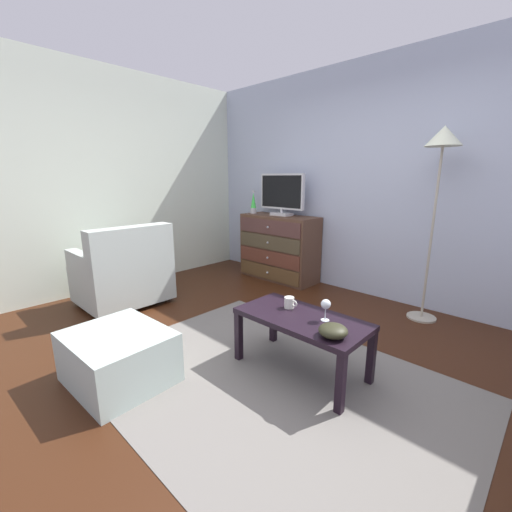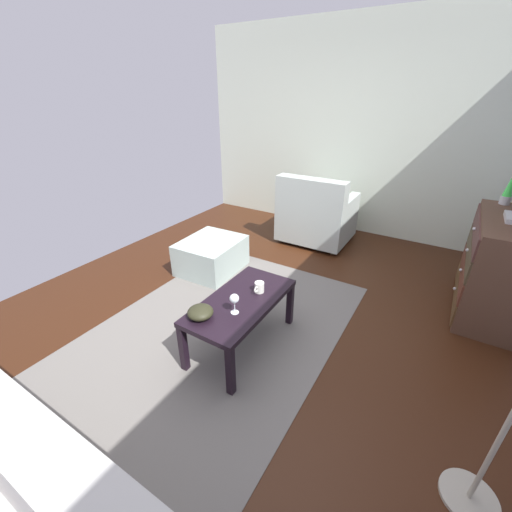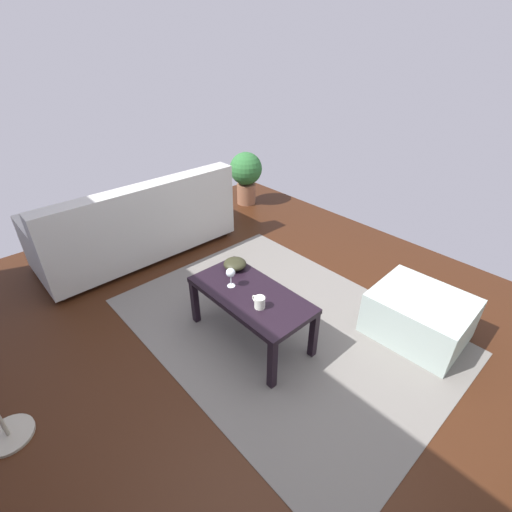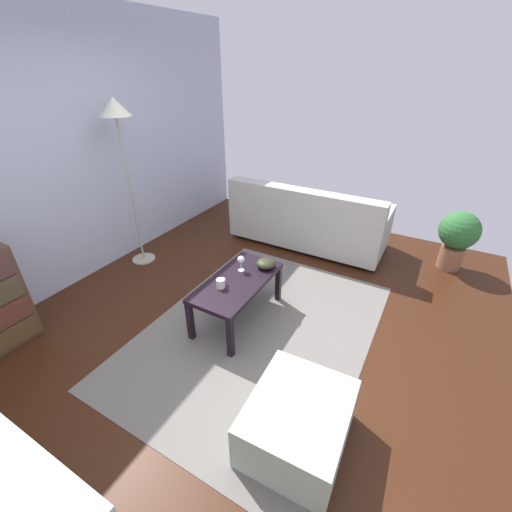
{
  "view_description": "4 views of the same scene",
  "coord_description": "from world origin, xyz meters",
  "views": [
    {
      "loc": [
        1.56,
        -1.76,
        1.42
      ],
      "look_at": [
        0.01,
        -0.13,
        0.88
      ],
      "focal_mm": 23.08,
      "sensor_mm": 36.0,
      "label": 1
    },
    {
      "loc": [
        1.98,
        1.26,
        1.88
      ],
      "look_at": [
        0.01,
        0.05,
        0.7
      ],
      "focal_mm": 22.83,
      "sensor_mm": 36.0,
      "label": 2
    },
    {
      "loc": [
        -1.33,
        1.48,
        2.07
      ],
      "look_at": [
        0.17,
        0.12,
        0.82
      ],
      "focal_mm": 25.45,
      "sensor_mm": 36.0,
      "label": 3
    },
    {
      "loc": [
        -1.86,
        -1.33,
        2.17
      ],
      "look_at": [
        0.29,
        -0.11,
        0.74
      ],
      "focal_mm": 23.45,
      "sensor_mm": 36.0,
      "label": 4
    }
  ],
  "objects": [
    {
      "name": "wine_glass",
      "position": [
        0.43,
        0.13,
        0.56
      ],
      "size": [
        0.07,
        0.07,
        0.16
      ],
      "color": "silver",
      "rests_on": "coffee_table"
    },
    {
      "name": "dresser",
      "position": [
        -1.34,
        1.76,
        0.45
      ],
      "size": [
        1.12,
        0.49,
        0.91
      ],
      "color": "#503426",
      "rests_on": "ground_plane"
    },
    {
      "name": "lava_lamp",
      "position": [
        -1.8,
        1.72,
        1.05
      ],
      "size": [
        0.09,
        0.09,
        0.33
      ],
      "color": "#B7B7BC",
      "rests_on": "dresser"
    },
    {
      "name": "mug",
      "position": [
        0.11,
        0.14,
        0.48
      ],
      "size": [
        0.11,
        0.08,
        0.08
      ],
      "color": "silver",
      "rests_on": "coffee_table"
    },
    {
      "name": "bowl_decorative",
      "position": [
        0.6,
        -0.05,
        0.48
      ],
      "size": [
        0.18,
        0.18,
        0.08
      ],
      "primitive_type": "ellipsoid",
      "color": "#2A2A19",
      "rests_on": "coffee_table"
    },
    {
      "name": "coffee_table",
      "position": [
        0.27,
        0.08,
        0.38
      ],
      "size": [
        0.96,
        0.48,
        0.44
      ],
      "color": "black",
      "rests_on": "ground_plane"
    },
    {
      "name": "area_rug",
      "position": [
        0.2,
        -0.2,
        0.0
      ],
      "size": [
        2.6,
        1.9,
        0.01
      ],
      "primitive_type": "cube",
      "color": "slate",
      "rests_on": "ground_plane"
    },
    {
      "name": "wall_plain_left",
      "position": [
        -2.73,
        0.0,
        1.37
      ],
      "size": [
        0.12,
        4.62,
        2.73
      ],
      "primitive_type": "cube",
      "color": "silver",
      "rests_on": "ground_plane"
    },
    {
      "name": "ground_plane",
      "position": [
        0.0,
        0.0,
        -0.03
      ],
      "size": [
        5.94,
        4.62,
        0.05
      ],
      "primitive_type": "cube",
      "color": "#371B0D"
    },
    {
      "name": "armchair",
      "position": [
        -1.96,
        -0.22,
        0.37
      ],
      "size": [
        0.8,
        0.9,
        0.92
      ],
      "color": "#332319",
      "rests_on": "ground_plane"
    },
    {
      "name": "ottoman",
      "position": [
        -0.59,
        -0.92,
        0.18
      ],
      "size": [
        0.72,
        0.63,
        0.37
      ],
      "primitive_type": "cube",
      "rotation": [
        0.0,
        0.0,
        0.04
      ],
      "color": "#A2B3AB",
      "rests_on": "ground_plane"
    }
  ]
}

